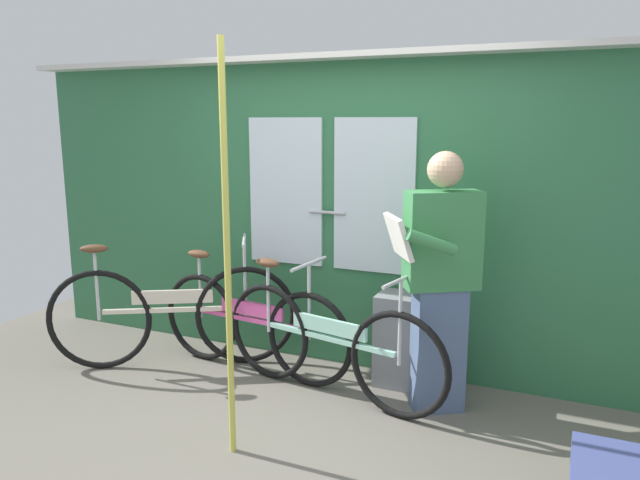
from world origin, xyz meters
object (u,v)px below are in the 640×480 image
Objects in this scene: bicycle_leaning_behind at (172,315)px; passenger_reading_newspaper at (439,278)px; bicycle_near_door at (251,324)px; bicycle_by_pole at (328,343)px; trash_bin_by_wall at (402,340)px; handrail_pole at (227,257)px.

bicycle_leaning_behind is 2.03m from passenger_reading_newspaper.
bicycle_by_pole reaches higher than bicycle_near_door.
trash_bin_by_wall is at bearing -75.06° from passenger_reading_newspaper.
bicycle_near_door is at bearing -34.04° from passenger_reading_newspaper.
bicycle_by_pole is 2.63× the size of trash_bin_by_wall.
handrail_pole is (1.04, -0.86, 0.72)m from bicycle_leaning_behind.
bicycle_near_door is 2.53× the size of trash_bin_by_wall.
bicycle_leaning_behind is 1.26m from bicycle_by_pole.
bicycle_by_pole is 0.56m from trash_bin_by_wall.
bicycle_near_door reaches higher than trash_bin_by_wall.
bicycle_near_door is 0.61m from bicycle_leaning_behind.
bicycle_leaning_behind is 0.98× the size of passenger_reading_newspaper.
trash_bin_by_wall is (-0.30, 0.28, -0.55)m from passenger_reading_newspaper.
bicycle_by_pole is 0.76× the size of handrail_pole.
handrail_pole reaches higher than bicycle_near_door.
bicycle_by_pole is at bearing -29.58° from bicycle_leaning_behind.
bicycle_by_pole is 0.87m from passenger_reading_newspaper.
bicycle_by_pole is at bearing -24.00° from passenger_reading_newspaper.
bicycle_near_door is at bearing 114.15° from handrail_pole.
bicycle_by_pole is 1.04× the size of passenger_reading_newspaper.
handrail_pole is at bearing -68.83° from bicycle_leaning_behind.
bicycle_near_door is at bearing -167.69° from trash_bin_by_wall.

